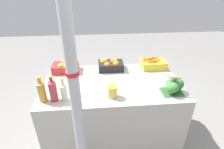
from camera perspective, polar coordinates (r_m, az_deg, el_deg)
ground_plane at (r=2.61m, az=0.00°, el=-18.78°), size 10.00×10.00×0.00m
market_table at (r=2.31m, az=0.00°, el=-11.59°), size 1.59×0.91×0.86m
support_pole at (r=1.25m, az=-12.77°, el=0.13°), size 0.10×0.10×2.68m
apple_crate at (r=2.34m, az=-14.93°, el=2.52°), size 0.32×0.22×0.14m
orange_crate at (r=2.31m, az=-0.48°, el=3.12°), size 0.32×0.22×0.14m
carrot_crate at (r=2.42m, az=13.34°, el=3.50°), size 0.32×0.22×0.14m
broccoli_pile at (r=1.94m, az=19.62°, el=-3.34°), size 0.23×0.19×0.16m
juice_bottle_amber at (r=1.82m, az=-21.96°, el=-5.05°), size 0.07×0.07×0.27m
juice_bottle_ruby at (r=1.79m, az=-18.72°, el=-4.87°), size 0.08×0.08×0.28m
juice_bottle_cloudy at (r=1.78m, az=-15.43°, el=-5.32°), size 0.07×0.07×0.25m
pickle_jar at (r=1.78m, az=0.06°, el=-5.55°), size 0.11×0.11×0.13m
sparrow_bird at (r=1.87m, az=19.98°, el=-1.13°), size 0.13×0.07×0.05m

